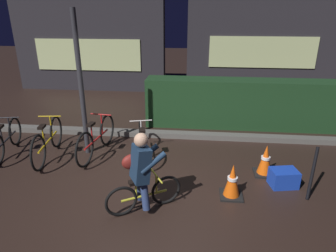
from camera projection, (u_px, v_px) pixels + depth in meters
name	position (u px, v px, depth m)	size (l,w,h in m)	color
ground_plane	(153.00, 188.00, 5.02)	(40.00, 40.00, 0.00)	black
sidewalk_curb	(167.00, 134.00, 7.03)	(12.00, 0.24, 0.12)	#56544F
hedge_row	(241.00, 103.00, 7.50)	(4.80, 0.70, 1.21)	#19381C
storefront_left	(89.00, 38.00, 10.67)	(5.46, 0.54, 3.76)	#262328
storefront_right	(263.00, 30.00, 10.62)	(5.41, 0.54, 4.33)	#262328
street_post	(81.00, 86.00, 5.76)	(0.10, 0.10, 2.86)	#2D2D33
parked_bike_leftmost	(6.00, 139.00, 6.10)	(0.46, 1.54, 0.72)	black
parked_bike_left_mid	(48.00, 141.00, 5.95)	(0.46, 1.71, 0.79)	black
parked_bike_center_left	(97.00, 138.00, 6.07)	(0.46, 1.71, 0.79)	black
parked_bike_center_right	(142.00, 142.00, 5.96)	(0.51, 1.50, 0.71)	black
traffic_cone_near	(232.00, 181.00, 4.70)	(0.36, 0.36, 0.57)	black
traffic_cone_far	(265.00, 160.00, 5.35)	(0.36, 0.36, 0.58)	black
blue_crate	(284.00, 178.00, 5.03)	(0.44, 0.32, 0.30)	#193DB7
cyclist	(141.00, 172.00, 4.26)	(1.05, 0.63, 1.25)	black
closed_umbrella	(312.00, 173.00, 4.67)	(0.05, 0.05, 0.85)	black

